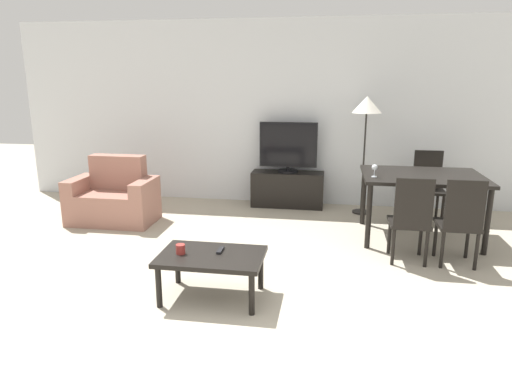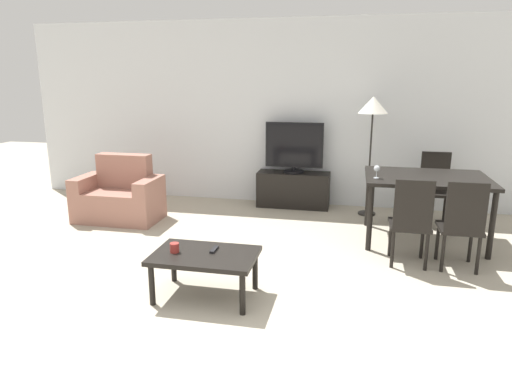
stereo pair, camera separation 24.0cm
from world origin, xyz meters
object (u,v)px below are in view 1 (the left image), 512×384
object	(u,v)px
armchair	(114,199)
dining_chair_near_right	(460,219)
tv_stand	(288,189)
coffee_table	(211,260)
remote_primary	(220,250)
tv	(288,147)
dining_chair_far	(428,183)
cup_white_near	(181,249)
dining_table	(422,181)
dining_chair_near	(411,217)
floor_lamp	(367,110)
wine_glass_left	(375,168)

from	to	relation	value
armchair	dining_chair_near_right	bearing A→B (deg)	-11.41
tv_stand	dining_chair_near_right	bearing A→B (deg)	-45.49
coffee_table	remote_primary	distance (m)	0.12
dining_chair_near_right	armchair	bearing A→B (deg)	168.59
tv	dining_chair_near_right	world-z (taller)	tv
tv	dining_chair_far	bearing A→B (deg)	-9.21
dining_chair_near_right	cup_white_near	world-z (taller)	dining_chair_near_right
remote_primary	dining_table	bearing A→B (deg)	42.32
dining_chair_near	dining_chair_near_right	bearing A→B (deg)	0.00
armchair	remote_primary	size ratio (longest dim) A/B	7.32
armchair	cup_white_near	distance (m)	2.49
dining_table	remote_primary	size ratio (longest dim) A/B	9.08
tv	remote_primary	size ratio (longest dim) A/B	5.58
coffee_table	remote_primary	bearing A→B (deg)	54.58
dining_chair_near	dining_chair_near_right	xyz separation A→B (m)	(0.48, 0.00, 0.00)
cup_white_near	floor_lamp	bearing A→B (deg)	59.39
dining_chair_near_right	dining_chair_near	bearing A→B (deg)	180.00
armchair	dining_table	xyz separation A→B (m)	(3.88, -0.01, 0.39)
armchair	dining_chair_near	distance (m)	3.74
coffee_table	dining_chair_far	size ratio (longest dim) A/B	0.97
coffee_table	floor_lamp	bearing A→B (deg)	63.24
armchair	floor_lamp	bearing A→B (deg)	16.03
dining_chair_near_right	tv_stand	bearing A→B (deg)	134.51
coffee_table	remote_primary	world-z (taller)	remote_primary
tv	coffee_table	distance (m)	3.09
tv_stand	cup_white_near	xyz separation A→B (m)	(-0.63, -3.05, 0.18)
tv_stand	armchair	bearing A→B (deg)	-153.09
tv_stand	wine_glass_left	size ratio (longest dim) A/B	7.24
wine_glass_left	floor_lamp	bearing A→B (deg)	91.91
tv_stand	dining_chair_near	world-z (taller)	dining_chair_near
coffee_table	wine_glass_left	distance (m)	2.28
tv	dining_table	size ratio (longest dim) A/B	0.61
armchair	tv	xyz separation A→B (m)	(2.20, 1.12, 0.58)
floor_lamp	dining_chair_near	bearing A→B (deg)	-78.14
tv	dining_chair_near	xyz separation A→B (m)	(1.44, -1.95, -0.39)
tv	armchair	bearing A→B (deg)	-153.14
dining_chair_far	tv	bearing A→B (deg)	170.79
tv_stand	dining_chair_far	xyz separation A→B (m)	(1.92, -0.31, 0.24)
coffee_table	dining_chair_far	xyz separation A→B (m)	(2.28, 2.71, 0.15)
armchair	coffee_table	distance (m)	2.65
coffee_table	dining_chair_far	bearing A→B (deg)	49.88
remote_primary	cup_white_near	bearing A→B (deg)	-161.38
armchair	remote_primary	world-z (taller)	armchair
floor_lamp	tv	bearing A→B (deg)	170.65
dining_chair_near_right	cup_white_near	distance (m)	2.77
cup_white_near	wine_glass_left	size ratio (longest dim) A/B	0.57
coffee_table	dining_chair_near_right	world-z (taller)	dining_chair_near_right
wine_glass_left	armchair	bearing A→B (deg)	175.66
tv_stand	floor_lamp	distance (m)	1.60
tv_stand	dining_chair_near_right	world-z (taller)	dining_chair_near_right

